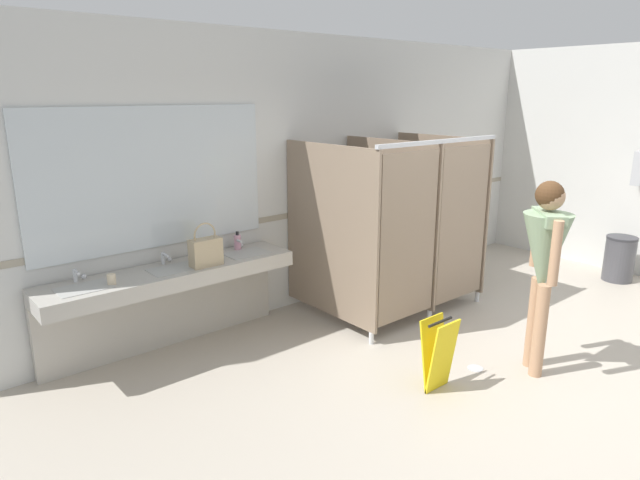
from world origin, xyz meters
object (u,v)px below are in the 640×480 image
at_px(paper_cup, 112,279).
at_px(wet_floor_sign, 438,354).
at_px(trash_bin, 619,259).
at_px(person_standing, 544,254).
at_px(handbag, 206,251).
at_px(soap_dispenser, 238,242).

bearing_deg(paper_cup, wet_floor_sign, -45.00).
distance_m(trash_bin, person_standing, 3.21).
relative_size(handbag, paper_cup, 4.64).
distance_m(person_standing, paper_cup, 3.59).
relative_size(trash_bin, person_standing, 0.35).
bearing_deg(trash_bin, handbag, 161.89).
xyz_separation_m(person_standing, soap_dispenser, (-1.44, 2.48, -0.16)).
bearing_deg(paper_cup, trash_bin, -16.11).
height_order(handbag, soap_dispenser, handbag).
xyz_separation_m(soap_dispenser, wet_floor_sign, (0.54, -2.14, -0.59)).
bearing_deg(paper_cup, soap_dispenser, 9.82).
bearing_deg(trash_bin, paper_cup, 163.89).
relative_size(trash_bin, paper_cup, 6.68).
xyz_separation_m(handbag, soap_dispenser, (0.51, 0.29, -0.06)).
bearing_deg(wet_floor_sign, soap_dispenser, 104.26).
height_order(paper_cup, wet_floor_sign, paper_cup).
xyz_separation_m(person_standing, wet_floor_sign, (-0.89, 0.34, -0.75)).
bearing_deg(person_standing, paper_cup, 141.24).
height_order(person_standing, soap_dispenser, person_standing).
bearing_deg(wet_floor_sign, person_standing, -20.94).
distance_m(trash_bin, wet_floor_sign, 3.97).
bearing_deg(soap_dispenser, trash_bin, -23.18).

